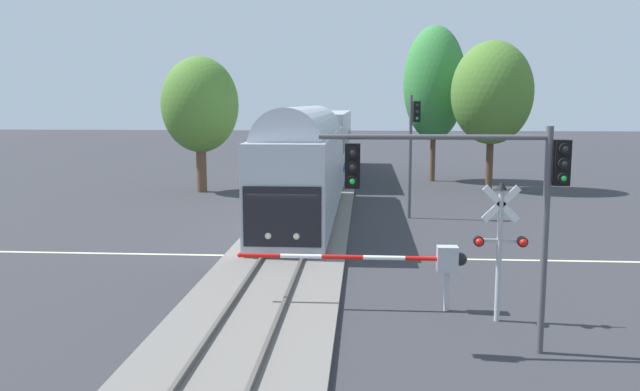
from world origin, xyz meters
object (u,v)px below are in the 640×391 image
crossing_signal_mast (500,237)px  oak_behind_train (200,105)px  commuter_train (319,149)px  oak_far_right (492,93)px  crossing_gate_near (419,261)px  traffic_signal_near_right (478,182)px  elm_centre_background (434,83)px  traffic_signal_far_side (413,137)px

crossing_signal_mast → oak_behind_train: 27.98m
commuter_train → oak_behind_train: 7.98m
crossing_signal_mast → oak_behind_train: oak_behind_train is taller
crossing_signal_mast → oak_far_right: size_ratio=0.38×
oak_behind_train → oak_far_right: bearing=6.7°
crossing_gate_near → traffic_signal_near_right: 4.01m
crossing_gate_near → oak_far_right: (6.54, 25.46, 4.87)m
oak_far_right → traffic_signal_near_right: bearing=-101.0°
traffic_signal_near_right → elm_centre_background: 33.42m
traffic_signal_near_right → elm_centre_background: elm_centre_background is taller
elm_centre_background → crossing_signal_mast: bearing=-92.6°
commuter_train → traffic_signal_far_side: traffic_signal_far_side is taller
commuter_train → traffic_signal_near_right: bearing=-78.3°
oak_far_right → elm_centre_background: (-3.18, 4.76, 0.74)m
commuter_train → traffic_signal_near_right: commuter_train is taller
commuter_train → crossing_signal_mast: 24.72m
crossing_signal_mast → elm_centre_background: 31.42m
traffic_signal_far_side → oak_far_right: oak_far_right is taller
crossing_gate_near → oak_far_right: oak_far_right is taller
traffic_signal_far_side → oak_far_right: 12.56m
crossing_signal_mast → traffic_signal_far_side: size_ratio=0.61×
commuter_train → crossing_signal_mast: bearing=-75.1°
crossing_signal_mast → traffic_signal_far_side: traffic_signal_far_side is taller
commuter_train → oak_far_right: oak_far_right is taller
oak_behind_train → traffic_signal_far_side: bearing=-34.7°
commuter_train → elm_centre_background: elm_centre_background is taller
traffic_signal_far_side → elm_centre_background: (2.55, 15.71, 2.98)m
oak_far_right → elm_centre_background: size_ratio=0.86×
elm_centre_background → traffic_signal_near_right: bearing=-94.1°
crossing_gate_near → traffic_signal_near_right: traffic_signal_near_right is taller
oak_far_right → oak_behind_train: size_ratio=1.12×
crossing_gate_near → elm_centre_background: elm_centre_background is taller
crossing_gate_near → oak_behind_train: size_ratio=0.74×
crossing_gate_near → oak_behind_train: (-11.89, 23.29, 4.10)m
traffic_signal_far_side → oak_behind_train: oak_behind_train is taller
crossing_signal_mast → oak_behind_train: (-13.86, 24.09, 3.24)m
crossing_gate_near → traffic_signal_far_side: size_ratio=1.05×
traffic_signal_near_right → elm_centre_background: size_ratio=0.50×
traffic_signal_far_side → crossing_signal_mast: bearing=-85.7°
crossing_signal_mast → traffic_signal_near_right: size_ratio=0.67×
crossing_gate_near → elm_centre_background: bearing=83.6°
traffic_signal_near_right → crossing_gate_near: bearing=108.5°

